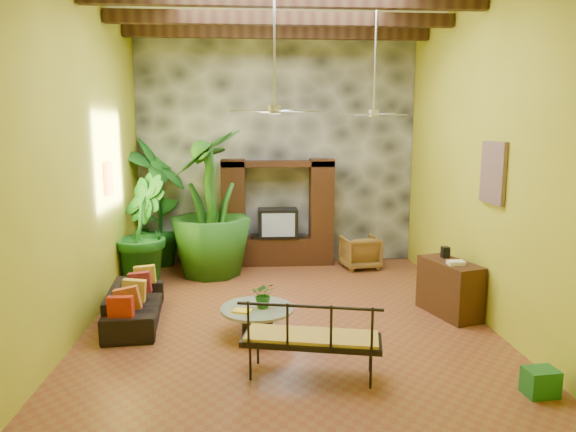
{
  "coord_description": "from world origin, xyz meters",
  "views": [
    {
      "loc": [
        -0.5,
        -7.82,
        2.92
      ],
      "look_at": [
        0.03,
        0.2,
        1.56
      ],
      "focal_mm": 32.0,
      "sensor_mm": 36.0,
      "label": 1
    }
  ],
  "objects": [
    {
      "name": "ground",
      "position": [
        0.0,
        0.0,
        0.0
      ],
      "size": [
        7.0,
        7.0,
        0.0
      ],
      "primitive_type": "plane",
      "color": "brown",
      "rests_on": "ground"
    },
    {
      "name": "back_wall",
      "position": [
        0.0,
        3.5,
        2.5
      ],
      "size": [
        6.0,
        0.02,
        5.0
      ],
      "primitive_type": "cube",
      "color": "#A8AB26",
      "rests_on": "ground"
    },
    {
      "name": "left_wall",
      "position": [
        -3.0,
        0.0,
        2.5
      ],
      "size": [
        0.02,
        7.0,
        5.0
      ],
      "primitive_type": "cube",
      "color": "#A8AB26",
      "rests_on": "ground"
    },
    {
      "name": "right_wall",
      "position": [
        3.0,
        0.0,
        2.5
      ],
      "size": [
        0.02,
        7.0,
        5.0
      ],
      "primitive_type": "cube",
      "color": "#A8AB26",
      "rests_on": "ground"
    },
    {
      "name": "stone_accent_wall",
      "position": [
        0.0,
        3.44,
        2.5
      ],
      "size": [
        5.98,
        0.1,
        4.98
      ],
      "primitive_type": "cube",
      "color": "#323539",
      "rests_on": "ground"
    },
    {
      "name": "entertainment_center",
      "position": [
        0.0,
        3.14,
        0.97
      ],
      "size": [
        2.4,
        0.55,
        2.3
      ],
      "color": "#321A0E",
      "rests_on": "ground"
    },
    {
      "name": "ceiling_fan_front",
      "position": [
        -0.2,
        -0.4,
        3.4
      ],
      "size": [
        1.28,
        1.28,
        1.86
      ],
      "color": "#AAA9AE",
      "rests_on": "ceiling"
    },
    {
      "name": "ceiling_fan_back",
      "position": [
        1.6,
        1.2,
        3.4
      ],
      "size": [
        1.28,
        1.28,
        1.86
      ],
      "color": "#AAA9AE",
      "rests_on": "ceiling"
    },
    {
      "name": "wall_art_mask",
      "position": [
        -2.96,
        1.0,
        2.1
      ],
      "size": [
        0.06,
        0.32,
        0.55
      ],
      "primitive_type": "cube",
      "color": "yellow",
      "rests_on": "left_wall"
    },
    {
      "name": "wall_art_painting",
      "position": [
        2.96,
        -0.6,
        2.3
      ],
      "size": [
        0.06,
        0.7,
        0.9
      ],
      "primitive_type": "cube",
      "color": "navy",
      "rests_on": "right_wall"
    },
    {
      "name": "sofa",
      "position": [
        -2.35,
        -0.18,
        0.27
      ],
      "size": [
        0.92,
        1.94,
        0.55
      ],
      "primitive_type": "imported",
      "rotation": [
        0.0,
        0.0,
        1.67
      ],
      "color": "black",
      "rests_on": "ground"
    },
    {
      "name": "wicker_armchair",
      "position": [
        1.73,
        2.69,
        0.34
      ],
      "size": [
        0.84,
        0.86,
        0.69
      ],
      "primitive_type": "imported",
      "rotation": [
        0.0,
        0.0,
        3.29
      ],
      "color": "olive",
      "rests_on": "ground"
    },
    {
      "name": "tall_plant_a",
      "position": [
        -2.55,
        3.15,
        1.39
      ],
      "size": [
        1.59,
        1.76,
        2.77
      ],
      "primitive_type": "imported",
      "rotation": [
        0.0,
        0.0,
        1.04
      ],
      "color": "#1A641D",
      "rests_on": "ground"
    },
    {
      "name": "tall_plant_b",
      "position": [
        -2.65,
        1.78,
        1.05
      ],
      "size": [
        1.17,
        1.34,
        2.1
      ],
      "primitive_type": "imported",
      "rotation": [
        0.0,
        0.0,
        1.8
      ],
      "color": "#185D1E",
      "rests_on": "ground"
    },
    {
      "name": "tall_plant_c",
      "position": [
        -1.39,
        2.37,
        1.46
      ],
      "size": [
        1.74,
        1.74,
        2.93
      ],
      "primitive_type": "imported",
      "rotation": [
        0.0,
        0.0,
        4.65
      ],
      "color": "#205917",
      "rests_on": "ground"
    },
    {
      "name": "coffee_table",
      "position": [
        -0.48,
        -0.78,
        0.26
      ],
      "size": [
        1.06,
        1.06,
        0.4
      ],
      "rotation": [
        0.0,
        0.0,
        -0.31
      ],
      "color": "black",
      "rests_on": "ground"
    },
    {
      "name": "centerpiece_plant",
      "position": [
        -0.38,
        -0.76,
        0.59
      ],
      "size": [
        0.35,
        0.3,
        0.38
      ],
      "primitive_type": "imported",
      "rotation": [
        0.0,
        0.0,
        -0.03
      ],
      "color": "#1B5616",
      "rests_on": "coffee_table"
    },
    {
      "name": "yellow_tray",
      "position": [
        -0.69,
        -0.94,
        0.41
      ],
      "size": [
        0.3,
        0.26,
        0.03
      ],
      "primitive_type": "cube",
      "rotation": [
        0.0,
        0.0,
        -0.35
      ],
      "color": "yellow",
      "rests_on": "coffee_table"
    },
    {
      "name": "iron_bench",
      "position": [
        0.16,
        -2.16,
        0.53
      ],
      "size": [
        1.72,
        0.93,
        0.57
      ],
      "rotation": [
        0.0,
        0.0,
        -0.21
      ],
      "color": "black",
      "rests_on": "ground"
    },
    {
      "name": "side_console",
      "position": [
        2.58,
        -0.17,
        0.44
      ],
      "size": [
        0.79,
        1.19,
        0.87
      ],
      "primitive_type": "cube",
      "rotation": [
        0.0,
        0.0,
        0.3
      ],
      "color": "#3B1F12",
      "rests_on": "ground"
    },
    {
      "name": "green_bin",
      "position": [
        2.65,
        -2.71,
        0.15
      ],
      "size": [
        0.37,
        0.29,
        0.31
      ],
      "primitive_type": "cube",
      "rotation": [
        0.0,
        0.0,
        0.09
      ],
      "color": "#1D6E28",
      "rests_on": "ground"
    }
  ]
}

